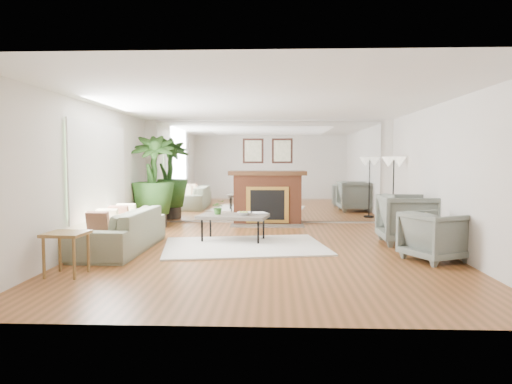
{
  "coord_description": "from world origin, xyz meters",
  "views": [
    {
      "loc": [
        0.14,
        -7.58,
        1.53
      ],
      "look_at": [
        -0.17,
        0.6,
        0.96
      ],
      "focal_mm": 32.0,
      "sensor_mm": 36.0,
      "label": 1
    }
  ],
  "objects_px": {
    "fireplace": "(268,197)",
    "sofa": "(121,230)",
    "coffee_table": "(233,217)",
    "floor_lamp": "(394,168)",
    "side_table": "(66,239)",
    "armchair_front": "(435,236)",
    "potted_ficus": "(152,178)",
    "armchair_back": "(408,219)"
  },
  "relations": [
    {
      "from": "fireplace",
      "to": "sofa",
      "type": "bearing_deg",
      "value": -126.89
    },
    {
      "from": "coffee_table",
      "to": "floor_lamp",
      "type": "distance_m",
      "value": 3.69
    },
    {
      "from": "side_table",
      "to": "armchair_front",
      "type": "bearing_deg",
      "value": 11.78
    },
    {
      "from": "armchair_front",
      "to": "floor_lamp",
      "type": "relative_size",
      "value": 0.52
    },
    {
      "from": "side_table",
      "to": "floor_lamp",
      "type": "distance_m",
      "value": 6.67
    },
    {
      "from": "coffee_table",
      "to": "sofa",
      "type": "height_order",
      "value": "sofa"
    },
    {
      "from": "armchair_front",
      "to": "potted_ficus",
      "type": "xyz_separation_m",
      "value": [
        -5.2,
        3.27,
        0.74
      ]
    },
    {
      "from": "fireplace",
      "to": "potted_ficus",
      "type": "bearing_deg",
      "value": -166.42
    },
    {
      "from": "floor_lamp",
      "to": "fireplace",
      "type": "bearing_deg",
      "value": 159.18
    },
    {
      "from": "potted_ficus",
      "to": "sofa",
      "type": "bearing_deg",
      "value": -86.74
    },
    {
      "from": "armchair_back",
      "to": "side_table",
      "type": "distance_m",
      "value": 5.77
    },
    {
      "from": "armchair_front",
      "to": "potted_ficus",
      "type": "bearing_deg",
      "value": 31.96
    },
    {
      "from": "armchair_front",
      "to": "coffee_table",
      "type": "bearing_deg",
      "value": 38.84
    },
    {
      "from": "coffee_table",
      "to": "armchair_front",
      "type": "relative_size",
      "value": 1.65
    },
    {
      "from": "sofa",
      "to": "floor_lamp",
      "type": "distance_m",
      "value": 5.71
    },
    {
      "from": "fireplace",
      "to": "armchair_front",
      "type": "height_order",
      "value": "fireplace"
    },
    {
      "from": "fireplace",
      "to": "armchair_front",
      "type": "xyz_separation_m",
      "value": [
        2.6,
        -3.89,
        -0.28
      ]
    },
    {
      "from": "fireplace",
      "to": "sofa",
      "type": "distance_m",
      "value": 4.09
    },
    {
      "from": "potted_ficus",
      "to": "floor_lamp",
      "type": "relative_size",
      "value": 1.31
    },
    {
      "from": "coffee_table",
      "to": "floor_lamp",
      "type": "relative_size",
      "value": 0.86
    },
    {
      "from": "armchair_back",
      "to": "side_table",
      "type": "bearing_deg",
      "value": 117.23
    },
    {
      "from": "coffee_table",
      "to": "armchair_front",
      "type": "bearing_deg",
      "value": -25.25
    },
    {
      "from": "armchair_back",
      "to": "floor_lamp",
      "type": "relative_size",
      "value": 0.62
    },
    {
      "from": "sofa",
      "to": "potted_ficus",
      "type": "height_order",
      "value": "potted_ficus"
    },
    {
      "from": "coffee_table",
      "to": "armchair_back",
      "type": "distance_m",
      "value": 3.21
    },
    {
      "from": "sofa",
      "to": "side_table",
      "type": "relative_size",
      "value": 4.09
    },
    {
      "from": "coffee_table",
      "to": "floor_lamp",
      "type": "height_order",
      "value": "floor_lamp"
    },
    {
      "from": "armchair_front",
      "to": "armchair_back",
      "type": "bearing_deg",
      "value": -25.91
    },
    {
      "from": "fireplace",
      "to": "sofa",
      "type": "xyz_separation_m",
      "value": [
        -2.45,
        -3.26,
        -0.31
      ]
    },
    {
      "from": "fireplace",
      "to": "sofa",
      "type": "relative_size",
      "value": 0.87
    },
    {
      "from": "fireplace",
      "to": "floor_lamp",
      "type": "xyz_separation_m",
      "value": [
        2.7,
        -1.03,
        0.71
      ]
    },
    {
      "from": "fireplace",
      "to": "armchair_back",
      "type": "distance_m",
      "value": 3.6
    },
    {
      "from": "coffee_table",
      "to": "potted_ficus",
      "type": "xyz_separation_m",
      "value": [
        -1.99,
        1.75,
        0.66
      ]
    },
    {
      "from": "sofa",
      "to": "armchair_front",
      "type": "xyz_separation_m",
      "value": [
        5.05,
        -0.63,
        0.03
      ]
    },
    {
      "from": "sofa",
      "to": "potted_ficus",
      "type": "bearing_deg",
      "value": -175.54
    },
    {
      "from": "armchair_front",
      "to": "sofa",
      "type": "bearing_deg",
      "value": 56.99
    },
    {
      "from": "side_table",
      "to": "floor_lamp",
      "type": "height_order",
      "value": "floor_lamp"
    },
    {
      "from": "armchair_front",
      "to": "potted_ficus",
      "type": "relative_size",
      "value": 0.4
    },
    {
      "from": "sofa",
      "to": "armchair_front",
      "type": "height_order",
      "value": "armchair_front"
    },
    {
      "from": "coffee_table",
      "to": "side_table",
      "type": "height_order",
      "value": "side_table"
    },
    {
      "from": "sofa",
      "to": "armchair_back",
      "type": "xyz_separation_m",
      "value": [
        5.05,
        0.79,
        0.11
      ]
    },
    {
      "from": "side_table",
      "to": "potted_ficus",
      "type": "distance_m",
      "value": 4.4
    }
  ]
}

